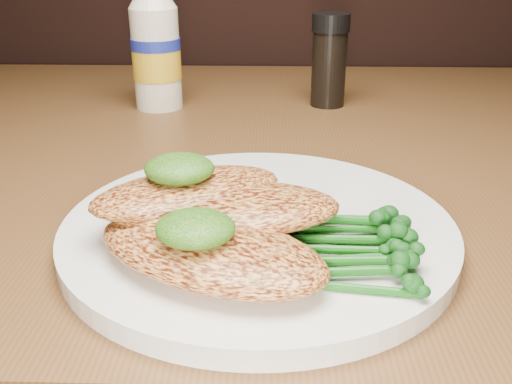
{
  "coord_description": "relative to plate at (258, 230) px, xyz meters",
  "views": [
    {
      "loc": [
        0.1,
        0.42,
        0.96
      ],
      "look_at": [
        0.09,
        0.81,
        0.79
      ],
      "focal_mm": 39.95,
      "sensor_mm": 36.0,
      "label": 1
    }
  ],
  "objects": [
    {
      "name": "plate",
      "position": [
        0.0,
        0.0,
        0.0
      ],
      "size": [
        0.3,
        0.3,
        0.02
      ],
      "primitive_type": "cylinder",
      "color": "white",
      "rests_on": "dining_table"
    },
    {
      "name": "chicken_front",
      "position": [
        -0.03,
        -0.07,
        0.02
      ],
      "size": [
        0.19,
        0.15,
        0.03
      ],
      "primitive_type": "ellipsoid",
      "rotation": [
        0.0,
        0.0,
        -0.47
      ],
      "color": "#D58C43",
      "rests_on": "plate"
    },
    {
      "name": "chicken_mid",
      "position": [
        -0.02,
        -0.02,
        0.03
      ],
      "size": [
        0.17,
        0.1,
        0.03
      ],
      "primitive_type": "ellipsoid",
      "rotation": [
        0.0,
        0.0,
        0.08
      ],
      "color": "#D58C43",
      "rests_on": "plate"
    },
    {
      "name": "chicken_back",
      "position": [
        -0.05,
        -0.01,
        0.04
      ],
      "size": [
        0.16,
        0.13,
        0.02
      ],
      "primitive_type": "ellipsoid",
      "rotation": [
        0.0,
        0.0,
        0.49
      ],
      "color": "#D58C43",
      "rests_on": "plate"
    },
    {
      "name": "pesto_front",
      "position": [
        -0.04,
        -0.08,
        0.04
      ],
      "size": [
        0.06,
        0.05,
        0.02
      ],
      "primitive_type": "ellipsoid",
      "rotation": [
        0.0,
        0.0,
        -0.16
      ],
      "color": "#0D3708",
      "rests_on": "chicken_front"
    },
    {
      "name": "pesto_back",
      "position": [
        -0.06,
        -0.01,
        0.05
      ],
      "size": [
        0.05,
        0.05,
        0.02
      ],
      "primitive_type": "ellipsoid",
      "rotation": [
        0.0,
        0.0,
        -0.05
      ],
      "color": "#0D3708",
      "rests_on": "chicken_back"
    },
    {
      "name": "broccolini_bundle",
      "position": [
        0.04,
        -0.05,
        0.02
      ],
      "size": [
        0.15,
        0.13,
        0.02
      ],
      "primitive_type": null,
      "rotation": [
        0.0,
        0.0,
        0.16
      ],
      "color": "#135111",
      "rests_on": "plate"
    },
    {
      "name": "mayo_bottle",
      "position": [
        -0.14,
        0.37,
        0.08
      ],
      "size": [
        0.08,
        0.08,
        0.18
      ],
      "primitive_type": null,
      "rotation": [
        0.0,
        0.0,
        -0.38
      ],
      "color": "#F4EACF",
      "rests_on": "dining_table"
    },
    {
      "name": "pepper_grinder",
      "position": [
        0.08,
        0.38,
        0.05
      ],
      "size": [
        0.05,
        0.05,
        0.12
      ],
      "primitive_type": null,
      "rotation": [
        0.0,
        0.0,
        0.1
      ],
      "color": "black",
      "rests_on": "dining_table"
    }
  ]
}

